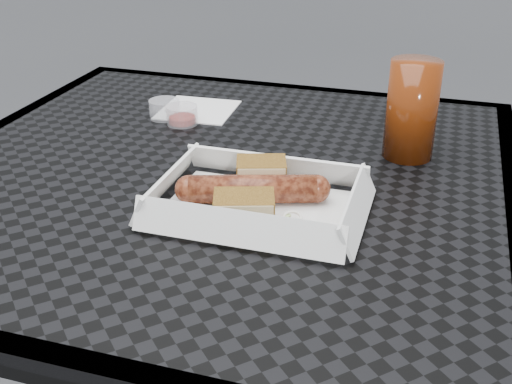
# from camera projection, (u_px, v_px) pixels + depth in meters

# --- Properties ---
(patio_table) EXTENTS (0.80, 0.80, 0.74)m
(patio_table) POSITION_uv_depth(u_px,v_px,m) (216.00, 217.00, 0.91)
(patio_table) COLOR black
(patio_table) RESTS_ON ground
(food_tray) EXTENTS (0.22, 0.15, 0.00)m
(food_tray) POSITION_uv_depth(u_px,v_px,m) (258.00, 209.00, 0.77)
(food_tray) COLOR white
(food_tray) RESTS_ON patio_table
(bratwurst) EXTENTS (0.18, 0.08, 0.04)m
(bratwurst) POSITION_uv_depth(u_px,v_px,m) (253.00, 189.00, 0.77)
(bratwurst) COLOR brown
(bratwurst) RESTS_ON food_tray
(bread_near) EXTENTS (0.07, 0.06, 0.04)m
(bread_near) POSITION_uv_depth(u_px,v_px,m) (261.00, 174.00, 0.80)
(bread_near) COLOR brown
(bread_near) RESTS_ON food_tray
(bread_far) EXTENTS (0.08, 0.06, 0.04)m
(bread_far) POSITION_uv_depth(u_px,v_px,m) (244.00, 209.00, 0.73)
(bread_far) COLOR brown
(bread_far) RESTS_ON food_tray
(veg_garnish) EXTENTS (0.03, 0.03, 0.00)m
(veg_garnish) POSITION_uv_depth(u_px,v_px,m) (289.00, 226.00, 0.73)
(veg_garnish) COLOR #F83A0A
(veg_garnish) RESTS_ON food_tray
(napkin) EXTENTS (0.13, 0.13, 0.00)m
(napkin) POSITION_uv_depth(u_px,v_px,m) (198.00, 110.00, 1.08)
(napkin) COLOR white
(napkin) RESTS_ON patio_table
(condiment_cup_sauce) EXTENTS (0.05, 0.05, 0.03)m
(condiment_cup_sauce) POSITION_uv_depth(u_px,v_px,m) (182.00, 115.00, 1.02)
(condiment_cup_sauce) COLOR maroon
(condiment_cup_sauce) RESTS_ON patio_table
(condiment_cup_empty) EXTENTS (0.05, 0.05, 0.03)m
(condiment_cup_empty) POSITION_uv_depth(u_px,v_px,m) (165.00, 109.00, 1.04)
(condiment_cup_empty) COLOR silver
(condiment_cup_empty) RESTS_ON patio_table
(drink_glass) EXTENTS (0.07, 0.07, 0.14)m
(drink_glass) POSITION_uv_depth(u_px,v_px,m) (412.00, 110.00, 0.88)
(drink_glass) COLOR #551E07
(drink_glass) RESTS_ON patio_table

